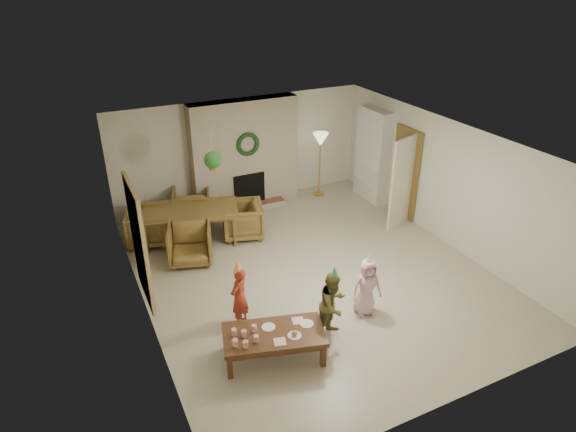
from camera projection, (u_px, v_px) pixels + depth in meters
floor at (312, 272)px, 9.17m from camera, size 7.00×7.00×0.00m
ceiling at (315, 143)px, 8.03m from camera, size 7.00×7.00×0.00m
wall_back at (242, 151)px, 11.41m from camera, size 7.00×0.00×7.00m
wall_front at (455, 331)px, 5.79m from camera, size 7.00×0.00×7.00m
wall_left at (139, 250)px, 7.44m from camera, size 0.00×7.00×7.00m
wall_right at (446, 182)px, 9.76m from camera, size 0.00×7.00×7.00m
fireplace_mass at (245, 154)px, 11.25m from camera, size 2.50×0.40×2.50m
fireplace_hearth at (252, 207)px, 11.51m from camera, size 1.60×0.30×0.12m
fireplace_firebox at (249, 189)px, 11.47m from camera, size 0.75×0.12×0.75m
fireplace_wreath at (248, 144)px, 10.93m from camera, size 0.54×0.10×0.54m
floor_lamp_base at (319, 194)px, 12.27m from camera, size 0.29×0.29×0.03m
floor_lamp_post at (320, 167)px, 11.94m from camera, size 0.03×0.03×1.42m
floor_lamp_shade at (321, 140)px, 11.63m from camera, size 0.38×0.38×0.32m
bookshelf_carcass at (372, 155)px, 11.61m from camera, size 0.30×1.00×2.20m
bookshelf_shelf_a at (370, 181)px, 11.90m from camera, size 0.30×0.92×0.03m
bookshelf_shelf_b at (371, 165)px, 11.72m from camera, size 0.30×0.92×0.03m
bookshelf_shelf_c at (372, 149)px, 11.54m from camera, size 0.30×0.92×0.03m
bookshelf_shelf_d at (374, 133)px, 11.36m from camera, size 0.30×0.92×0.03m
books_row_lower at (373, 177)px, 11.71m from camera, size 0.20×0.40×0.24m
books_row_mid at (370, 159)px, 11.69m from camera, size 0.20×0.44×0.24m
books_row_upper at (374, 145)px, 11.39m from camera, size 0.20×0.36×0.22m
door_frame at (405, 173)px, 10.82m from camera, size 0.05×0.86×2.04m
door_leaf at (402, 183)px, 10.37m from camera, size 0.77×0.32×2.00m
curtain_panel at (139, 244)px, 7.61m from camera, size 0.06×1.20×2.00m
dining_table at (191, 225)px, 10.10m from camera, size 2.16×1.59×0.68m
dining_chair_near at (190, 244)px, 9.34m from camera, size 1.00×1.02×0.75m
dining_chair_far at (192, 206)px, 10.83m from camera, size 1.00×1.02×0.75m
dining_chair_left at (149, 226)px, 9.97m from camera, size 1.02×1.00×0.75m
dining_chair_right at (243, 220)px, 10.23m from camera, size 1.02×1.00×0.75m
hanging_plant_cord at (212, 148)px, 8.89m from camera, size 0.01×0.01×0.70m
hanging_plant_pot at (213, 166)px, 9.05m from camera, size 0.16×0.16×0.12m
hanging_plant_foliage at (213, 160)px, 8.99m from camera, size 0.32×0.32×0.32m
coffee_table_top at (274, 335)px, 6.99m from camera, size 1.59×1.09×0.07m
coffee_table_apron at (274, 339)px, 7.02m from camera, size 1.45×0.95×0.09m
coffee_leg_fl at (230, 367)px, 6.73m from camera, size 0.10×0.10×0.38m
coffee_leg_fr at (323, 355)px, 6.93m from camera, size 0.10×0.10×0.38m
coffee_leg_bl at (227, 338)px, 7.25m from camera, size 0.10×0.10×0.38m
coffee_leg_br at (314, 328)px, 7.45m from camera, size 0.10×0.10×0.38m
cup_a at (235, 343)px, 6.72m from camera, size 0.10×0.10×0.10m
cup_b at (234, 332)px, 6.91m from camera, size 0.10×0.10×0.10m
cup_c at (246, 344)px, 6.69m from camera, size 0.10×0.10×0.10m
cup_d at (244, 333)px, 6.88m from camera, size 0.10×0.10×0.10m
cup_e at (256, 339)px, 6.79m from camera, size 0.10×0.10×0.10m
cup_f at (254, 328)px, 6.99m from camera, size 0.10×0.10×0.10m
plate_a at (269, 327)px, 7.08m from camera, size 0.25×0.25×0.01m
plate_b at (294, 335)px, 6.92m from camera, size 0.25×0.25×0.01m
plate_c at (307, 324)px, 7.15m from camera, size 0.25×0.25×0.01m
food_scoop at (295, 333)px, 6.90m from camera, size 0.10×0.10×0.08m
napkin_left at (280, 342)px, 6.80m from camera, size 0.21×0.21×0.01m
napkin_right at (298, 321)px, 7.21m from camera, size 0.21×0.21×0.01m
child_red at (239, 297)px, 7.60m from camera, size 0.46×0.43×1.05m
party_hat_red at (238, 266)px, 7.34m from camera, size 0.18×0.18×0.20m
child_plaid at (333, 305)px, 7.38m from camera, size 0.66×0.60×1.10m
party_hat_plaid at (335, 272)px, 7.11m from camera, size 0.14×0.14×0.18m
child_pink at (367, 287)px, 7.87m from camera, size 0.53×0.39×1.00m
party_hat_pink at (369, 258)px, 7.63m from camera, size 0.17×0.17×0.18m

